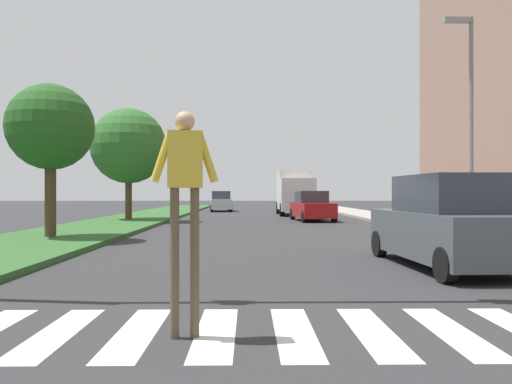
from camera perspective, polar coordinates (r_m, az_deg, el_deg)
ground_plane at (r=28.67m, az=0.22°, el=-3.27°), size 140.00×140.00×0.00m
crosswalk at (r=5.94m, az=4.42°, el=-15.61°), size 7.65×2.20×0.01m
median_strip at (r=27.44m, az=-14.56°, el=-3.25°), size 4.33×64.00×0.15m
tree_mid at (r=17.91m, az=-22.41°, el=6.77°), size 2.83×2.83×5.03m
tree_far at (r=28.29m, az=-14.34°, el=5.09°), size 4.12×4.12×6.06m
sidewalk_right at (r=27.89m, az=16.24°, el=-3.20°), size 3.00×64.00×0.15m
traffic_light_gantry at (r=8.46m, az=-19.73°, el=18.51°), size 7.25×0.30×6.00m
street_lamp_right at (r=18.92m, az=23.10°, el=9.05°), size 1.02×0.24×7.50m
pedestrian_performer at (r=5.54m, az=-8.14°, el=0.61°), size 0.75×0.30×2.49m
suv_crossing at (r=11.39m, az=21.05°, el=-3.42°), size 2.19×4.70×1.97m
sedan_midblock at (r=28.38m, az=6.41°, el=-1.71°), size 2.24×4.35×1.69m
sedan_distant at (r=42.86m, az=-4.04°, el=-1.14°), size 2.16×4.60×1.73m
truck_box_delivery at (r=35.88m, az=4.43°, el=-0.01°), size 2.40×6.20×3.10m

